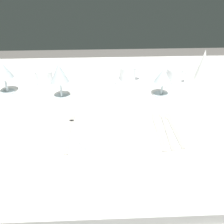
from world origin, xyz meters
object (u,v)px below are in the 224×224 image
at_px(coffee_cup_right, 128,74).
at_px(napkin_folded, 203,66).
at_px(coffee_cup_far, 175,76).
at_px(wine_glass_centre, 3,71).
at_px(fork_outer, 70,131).
at_px(dinner_plate, 114,133).
at_px(spoon_soup, 165,125).
at_px(coffee_cup_left, 45,77).
at_px(dinner_knife, 159,131).
at_px(wine_glass_left, 163,77).
at_px(wine_glass_right, 59,75).
at_px(spoon_dessert, 172,125).

relative_size(coffee_cup_right, napkin_folded, 0.61).
relative_size(coffee_cup_far, wine_glass_centre, 0.69).
height_order(fork_outer, coffee_cup_right, coffee_cup_right).
xyz_separation_m(dinner_plate, coffee_cup_far, (0.30, 0.39, 0.04)).
distance_m(fork_outer, spoon_soup, 0.34).
height_order(spoon_soup, wine_glass_centre, wine_glass_centre).
bearing_deg(dinner_plate, coffee_cup_left, 125.83).
height_order(dinner_plate, dinner_knife, dinner_plate).
bearing_deg(wine_glass_left, fork_outer, -145.30).
xyz_separation_m(spoon_soup, wine_glass_right, (-0.39, 0.23, 0.10)).
distance_m(spoon_soup, coffee_cup_left, 0.60).
distance_m(dinner_knife, wine_glass_left, 0.29).
xyz_separation_m(dinner_plate, dinner_knife, (0.16, 0.02, -0.01)).
xyz_separation_m(fork_outer, wine_glass_left, (0.37, 0.25, 0.08)).
bearing_deg(wine_glass_left, napkin_folded, 32.51).
height_order(dinner_knife, coffee_cup_left, coffee_cup_left).
distance_m(fork_outer, coffee_cup_left, 0.41).
xyz_separation_m(coffee_cup_right, wine_glass_right, (-0.29, -0.15, 0.06)).
relative_size(fork_outer, coffee_cup_far, 2.31).
bearing_deg(napkin_folded, coffee_cup_far, -167.51).
distance_m(coffee_cup_left, wine_glass_right, 0.17).
bearing_deg(dinner_knife, fork_outer, 177.88).
height_order(spoon_dessert, coffee_cup_left, coffee_cup_left).
height_order(dinner_knife, napkin_folded, napkin_folded).
xyz_separation_m(wine_glass_centre, wine_glass_right, (0.24, -0.06, 0.01)).
bearing_deg(fork_outer, coffee_cup_far, 38.96).
relative_size(dinner_knife, wine_glass_right, 1.54).
distance_m(spoon_soup, spoon_dessert, 0.02).
xyz_separation_m(dinner_plate, napkin_folded, (0.43, 0.42, 0.07)).
distance_m(wine_glass_centre, napkin_folded, 0.89).
height_order(coffee_cup_left, wine_glass_right, wine_glass_right).
bearing_deg(spoon_soup, coffee_cup_left, 143.50).
relative_size(fork_outer, coffee_cup_left, 2.30).
distance_m(spoon_dessert, napkin_folded, 0.44).
distance_m(coffee_cup_right, wine_glass_centre, 0.55).
relative_size(wine_glass_centre, wine_glass_right, 0.93).
height_order(spoon_soup, napkin_folded, napkin_folded).
height_order(spoon_dessert, wine_glass_right, wine_glass_right).
relative_size(dinner_plate, dinner_knife, 1.05).
xyz_separation_m(spoon_soup, coffee_cup_left, (-0.48, 0.36, 0.04)).
distance_m(dinner_knife, coffee_cup_right, 0.42).
bearing_deg(coffee_cup_far, wine_glass_left, -126.63).
relative_size(dinner_plate, wine_glass_centre, 1.75).
distance_m(spoon_dessert, coffee_cup_left, 0.62).
distance_m(wine_glass_centre, wine_glass_left, 0.67).
bearing_deg(dinner_plate, wine_glass_right, 126.35).
distance_m(wine_glass_centre, wine_glass_right, 0.25).
distance_m(dinner_plate, dinner_knife, 0.16).
bearing_deg(spoon_soup, coffee_cup_far, 71.64).
bearing_deg(fork_outer, napkin_folded, 33.90).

